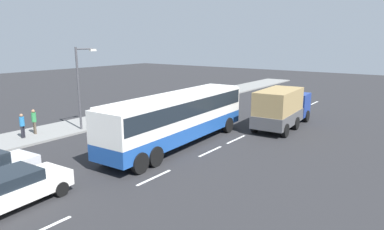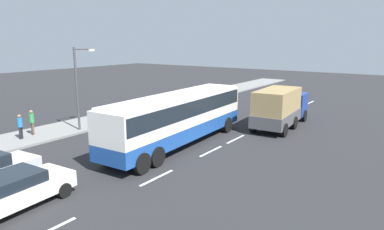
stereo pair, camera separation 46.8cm
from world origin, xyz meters
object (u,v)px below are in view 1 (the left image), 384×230
at_px(car_white_minivan, 8,189).
at_px(pedestrian_at_crossing, 22,124).
at_px(coach_bus, 178,114).
at_px(street_lamp, 81,82).
at_px(pedestrian_near_curb, 34,120).
at_px(cargo_truck, 282,107).

height_order(car_white_minivan, pedestrian_at_crossing, pedestrian_at_crossing).
xyz_separation_m(coach_bus, pedestrian_at_crossing, (-5.27, 9.17, -0.94)).
relative_size(pedestrian_at_crossing, street_lamp, 0.28).
bearing_deg(pedestrian_near_curb, car_white_minivan, 62.07).
height_order(coach_bus, car_white_minivan, coach_bus).
bearing_deg(car_white_minivan, cargo_truck, -15.26).
bearing_deg(cargo_truck, coach_bus, 153.45).
xyz_separation_m(cargo_truck, pedestrian_near_curb, (-12.51, 13.07, -0.45)).
distance_m(cargo_truck, street_lamp, 15.15).
relative_size(coach_bus, pedestrian_near_curb, 7.12).
bearing_deg(pedestrian_at_crossing, cargo_truck, 22.98).
bearing_deg(cargo_truck, car_white_minivan, 165.25).
bearing_deg(coach_bus, car_white_minivan, 175.90).
relative_size(cargo_truck, car_white_minivan, 1.52).
height_order(car_white_minivan, street_lamp, street_lamp).
relative_size(pedestrian_near_curb, street_lamp, 0.29).
bearing_deg(pedestrian_near_curb, cargo_truck, 140.21).
bearing_deg(coach_bus, pedestrian_near_curb, 111.30).
xyz_separation_m(coach_bus, cargo_truck, (8.27, -3.55, -0.43)).
height_order(cargo_truck, car_white_minivan, cargo_truck).
bearing_deg(pedestrian_near_curb, pedestrian_at_crossing, 25.07).
distance_m(car_white_minivan, street_lamp, 12.44).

